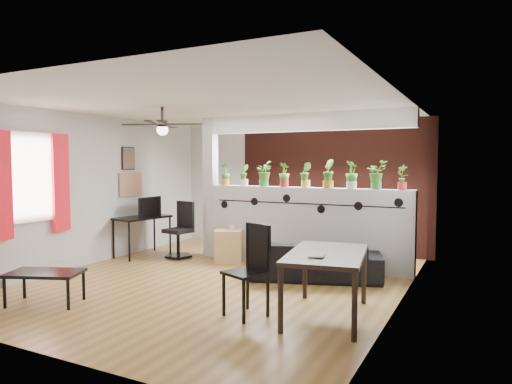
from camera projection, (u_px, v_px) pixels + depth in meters
name	position (u px, v px, depth m)	size (l,w,h in m)	color
room_shell	(219.00, 194.00, 6.77)	(6.30, 7.10, 2.90)	olive
partition_wall	(305.00, 227.00, 7.78)	(3.60, 0.18, 1.35)	#BCBCC1
ceiling_header	(306.00, 122.00, 7.66)	(3.60, 0.18, 0.30)	white
pier_column	(211.00, 187.00, 8.60)	(0.22, 0.20, 2.60)	#BCBCC1
brick_panel	(332.00, 186.00, 9.05)	(3.90, 0.05, 2.60)	maroon
vine_decal	(303.00, 204.00, 7.67)	(3.31, 0.01, 0.30)	black
window_assembly	(32.00, 180.00, 6.84)	(0.09, 1.30, 1.55)	white
baseboard_heater	(35.00, 273.00, 6.92)	(0.08, 1.00, 0.18)	silver
corkboard	(131.00, 184.00, 8.77)	(0.03, 0.60, 0.45)	#A06F4D
framed_art	(128.00, 158.00, 8.69)	(0.03, 0.34, 0.44)	#8C7259
ceiling_fan	(162.00, 126.00, 6.79)	(1.19, 1.19, 0.43)	black
potted_plant_0	(225.00, 174.00, 8.44)	(0.24, 0.26, 0.40)	orange
potted_plant_1	(244.00, 174.00, 8.26)	(0.25, 0.25, 0.39)	silver
potted_plant_2	(264.00, 173.00, 8.08)	(0.28, 0.30, 0.45)	#368A32
potted_plant_3	(284.00, 174.00, 7.90)	(0.26, 0.24, 0.42)	red
potted_plant_4	(306.00, 174.00, 7.72)	(0.26, 0.24, 0.42)	gold
potted_plant_5	(328.00, 173.00, 7.54)	(0.28, 0.31, 0.48)	orange
potted_plant_6	(352.00, 174.00, 7.36)	(0.30, 0.29, 0.45)	silver
potted_plant_7	(376.00, 174.00, 7.19)	(0.29, 0.30, 0.45)	#2F8138
potted_plant_8	(402.00, 176.00, 7.01)	(0.25, 0.24, 0.39)	red
sofa	(316.00, 261.00, 6.94)	(1.86, 0.73, 0.55)	black
cube_shelf	(229.00, 246.00, 8.10)	(0.48, 0.42, 0.58)	tan
cup	(231.00, 227.00, 8.05)	(0.12, 0.12, 0.09)	gray
computer_desk	(142.00, 220.00, 8.61)	(0.73, 1.12, 0.75)	black
monitor	(147.00, 210.00, 8.74)	(0.06, 0.35, 0.20)	black
office_chair	(181.00, 234.00, 8.48)	(0.53, 0.53, 1.02)	black
dining_table	(327.00, 259.00, 5.20)	(1.05, 1.49, 0.75)	black
book	(309.00, 255.00, 4.97)	(0.16, 0.22, 0.02)	gray
folding_chair	(252.00, 261.00, 5.29)	(0.56, 0.56, 1.06)	black
coffee_table	(45.00, 275.00, 5.70)	(1.00, 0.79, 0.41)	black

